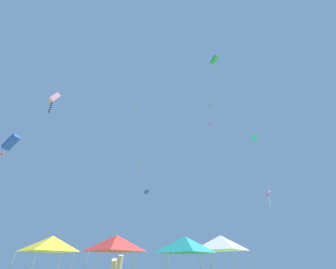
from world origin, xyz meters
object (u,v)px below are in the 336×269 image
kite_pink_box (54,98)px  kite_cyan_diamond (254,138)px  kite_pink_diamond (268,194)px  kite_lime_delta (139,163)px  canopy_tent_teal (186,244)px  kite_green_diamond (135,104)px  kite_blue_delta (146,192)px  kite_blue_box (10,143)px  canopy_tent_yellow (51,244)px  kite_magenta_box (211,124)px  canopy_tent_red (116,243)px  kite_green_delta (210,105)px  kite_green_box (214,60)px  canopy_tent_white (221,243)px

kite_pink_box → kite_cyan_diamond: bearing=25.3°
kite_pink_diamond → kite_lime_delta: bearing=157.6°
canopy_tent_teal → kite_green_diamond: size_ratio=2.07×
kite_blue_delta → kite_blue_box: kite_blue_delta is taller
kite_blue_box → kite_pink_diamond: bearing=16.6°
canopy_tent_yellow → kite_blue_box: (-4.52, -2.98, 7.18)m
kite_cyan_diamond → kite_pink_diamond: kite_cyan_diamond is taller
kite_blue_delta → kite_magenta_box: (13.30, -1.92, 15.16)m
canopy_tent_yellow → kite_lime_delta: (5.65, 12.46, 13.14)m
canopy_tent_red → canopy_tent_teal: 5.14m
kite_green_delta → kite_green_box: size_ratio=0.58×
canopy_tent_teal → kite_blue_delta: 21.47m
kite_lime_delta → kite_green_diamond: (-0.91, -10.11, 4.40)m
canopy_tent_red → kite_cyan_diamond: (18.91, 7.64, 15.66)m
kite_green_diamond → kite_pink_box: kite_green_diamond is taller
canopy_tent_yellow → kite_cyan_diamond: size_ratio=3.09×
canopy_tent_teal → kite_pink_box: size_ratio=1.47×
canopy_tent_white → kite_cyan_diamond: bearing=29.6°
kite_magenta_box → kite_green_diamond: 20.87m
canopy_tent_white → kite_blue_delta: kite_blue_delta is taller
kite_blue_delta → kite_green_diamond: kite_green_diamond is taller
kite_magenta_box → kite_pink_box: kite_magenta_box is taller
canopy_tent_red → kite_pink_diamond: bearing=21.1°
kite_green_delta → kite_cyan_diamond: 9.02m
canopy_tent_red → kite_lime_delta: 19.32m
kite_cyan_diamond → kite_green_diamond: bearing=-169.4°
canopy_tent_white → kite_lime_delta: 19.65m
kite_green_delta → kite_blue_box: 27.23m
kite_lime_delta → kite_green_delta: (11.58, -7.28, 8.25)m
canopy_tent_white → kite_blue_box: kite_blue_box is taller
canopy_tent_white → kite_green_delta: kite_green_delta is taller
canopy_tent_white → kite_blue_box: (-18.47, -3.21, 6.98)m
kite_green_diamond → kite_green_delta: bearing=12.8°
kite_green_delta → kite_pink_box: bearing=-148.7°
kite_cyan_diamond → canopy_tent_yellow: bearing=-166.1°
kite_cyan_diamond → kite_green_diamond: 19.81m
canopy_tent_red → kite_pink_box: (-6.08, -4.19, 10.04)m
canopy_tent_teal → kite_magenta_box: bearing=58.9°
kite_green_delta → kite_blue_box: (-21.75, -8.16, -14.21)m
kite_blue_delta → kite_green_delta: (10.02, -10.86, 12.08)m
canopy_tent_white → canopy_tent_red: bearing=-167.8°
canopy_tent_red → kite_cyan_diamond: size_ratio=3.04×
kite_green_delta → kite_cyan_diamond: kite_green_delta is taller
kite_blue_delta → canopy_tent_red: bearing=-96.5°
kite_cyan_diamond → kite_magenta_box: bearing=113.9°
kite_blue_box → canopy_tent_yellow: bearing=33.4°
canopy_tent_yellow → kite_green_box: (15.84, -2.08, 23.44)m
kite_blue_delta → kite_pink_diamond: kite_blue_delta is taller
canopy_tent_yellow → kite_green_delta: size_ratio=2.25×
kite_magenta_box → canopy_tent_red: bearing=-134.1°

